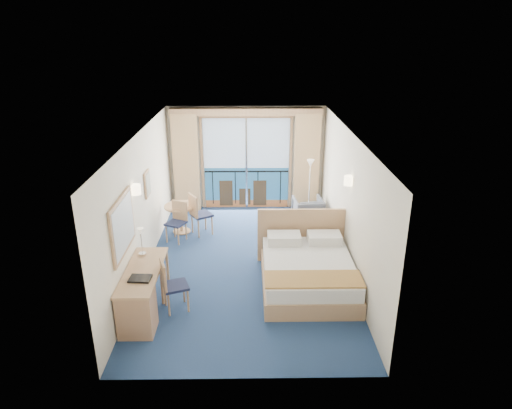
# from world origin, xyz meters

# --- Properties ---
(floor) EXTENTS (6.50, 6.50, 0.00)m
(floor) POSITION_xyz_m (0.00, 0.00, 0.00)
(floor) COLOR navy
(floor) RESTS_ON ground
(room_walls) EXTENTS (4.04, 6.54, 2.72)m
(room_walls) POSITION_xyz_m (0.00, 0.00, 1.78)
(room_walls) COLOR white
(room_walls) RESTS_ON ground
(balcony_door) EXTENTS (2.36, 0.03, 2.52)m
(balcony_door) POSITION_xyz_m (-0.01, 3.22, 1.14)
(balcony_door) COLOR navy
(balcony_door) RESTS_ON room_walls
(curtain_left) EXTENTS (0.65, 0.22, 2.55)m
(curtain_left) POSITION_xyz_m (-1.55, 3.07, 1.28)
(curtain_left) COLOR tan
(curtain_left) RESTS_ON room_walls
(curtain_right) EXTENTS (0.65, 0.22, 2.55)m
(curtain_right) POSITION_xyz_m (1.55, 3.07, 1.28)
(curtain_right) COLOR tan
(curtain_right) RESTS_ON room_walls
(pelmet) EXTENTS (3.80, 0.25, 0.18)m
(pelmet) POSITION_xyz_m (0.00, 3.10, 2.58)
(pelmet) COLOR tan
(pelmet) RESTS_ON room_walls
(mirror) EXTENTS (0.05, 1.25, 0.95)m
(mirror) POSITION_xyz_m (-1.97, -1.50, 1.55)
(mirror) COLOR tan
(mirror) RESTS_ON room_walls
(wall_print) EXTENTS (0.04, 0.42, 0.52)m
(wall_print) POSITION_xyz_m (-1.97, 0.45, 1.60)
(wall_print) COLOR tan
(wall_print) RESTS_ON room_walls
(sconce_left) EXTENTS (0.18, 0.18, 0.18)m
(sconce_left) POSITION_xyz_m (-1.94, -0.60, 1.85)
(sconce_left) COLOR beige
(sconce_left) RESTS_ON room_walls
(sconce_right) EXTENTS (0.18, 0.18, 0.18)m
(sconce_right) POSITION_xyz_m (1.94, -0.15, 1.85)
(sconce_right) COLOR beige
(sconce_right) RESTS_ON room_walls
(bed) EXTENTS (1.82, 2.17, 1.15)m
(bed) POSITION_xyz_m (1.15, -0.83, 0.32)
(bed) COLOR tan
(bed) RESTS_ON ground
(nightstand) EXTENTS (0.42, 0.40, 0.55)m
(nightstand) POSITION_xyz_m (1.77, 0.47, 0.28)
(nightstand) COLOR tan
(nightstand) RESTS_ON ground
(phone) EXTENTS (0.23, 0.19, 0.09)m
(phone) POSITION_xyz_m (1.75, 0.43, 0.60)
(phone) COLOR white
(phone) RESTS_ON nightstand
(armchair) EXTENTS (0.76, 0.78, 0.64)m
(armchair) POSITION_xyz_m (1.51, 2.15, 0.32)
(armchair) COLOR #41454F
(armchair) RESTS_ON ground
(floor_lamp) EXTENTS (0.20, 0.20, 1.47)m
(floor_lamp) POSITION_xyz_m (1.60, 2.64, 1.12)
(floor_lamp) COLOR silver
(floor_lamp) RESTS_ON ground
(desk) EXTENTS (0.58, 1.68, 0.79)m
(desk) POSITION_xyz_m (-1.70, -2.05, 0.44)
(desk) COLOR tan
(desk) RESTS_ON ground
(desk_chair) EXTENTS (0.52, 0.52, 0.94)m
(desk_chair) POSITION_xyz_m (-1.26, -1.58, 0.53)
(desk_chair) COLOR #1C2241
(desk_chair) RESTS_ON ground
(folder) EXTENTS (0.36, 0.28, 0.03)m
(folder) POSITION_xyz_m (-1.67, -1.90, 0.80)
(folder) COLOR black
(folder) RESTS_ON desk
(desk_lamp) EXTENTS (0.13, 0.13, 0.49)m
(desk_lamp) POSITION_xyz_m (-1.81, -1.06, 1.16)
(desk_lamp) COLOR silver
(desk_lamp) RESTS_ON desk
(round_table) EXTENTS (0.74, 0.74, 0.67)m
(round_table) POSITION_xyz_m (-1.54, 1.63, 0.51)
(round_table) COLOR tan
(round_table) RESTS_ON ground
(table_chair_a) EXTENTS (0.59, 0.59, 1.00)m
(table_chair_a) POSITION_xyz_m (-1.11, 1.48, 0.56)
(table_chair_a) COLOR #1C2241
(table_chair_a) RESTS_ON ground
(table_chair_b) EXTENTS (0.52, 0.53, 0.91)m
(table_chair_b) POSITION_xyz_m (-1.55, 1.20, 0.51)
(table_chair_b) COLOR #1C2241
(table_chair_b) RESTS_ON ground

